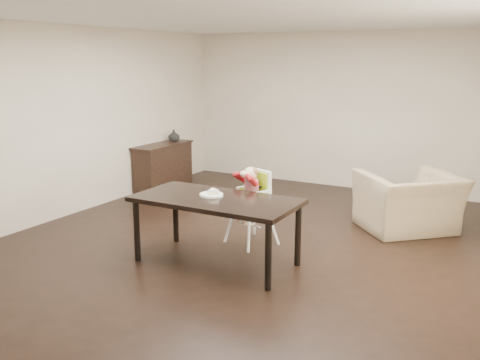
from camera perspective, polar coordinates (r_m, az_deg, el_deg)
The scene contains 8 objects.
ground at distance 6.59m, azimuth 1.71°, elevation -7.00°, with size 7.00×7.00×0.00m, color black.
room_walls at distance 6.21m, azimuth 1.82°, elevation 9.33°, with size 6.02×7.02×2.71m.
dining_table at distance 5.85m, azimuth -2.56°, elevation -2.67°, with size 1.80×0.90×0.75m.
high_chair at distance 6.48m, azimuth 1.38°, elevation -1.03°, with size 0.53×0.53×0.96m.
plate at distance 5.91m, azimuth -3.00°, elevation -1.46°, with size 0.31×0.31×0.07m.
armchair at distance 7.35m, azimuth 17.62°, elevation -1.29°, with size 1.18×0.77×1.03m, color #9E8864.
sideboard at distance 9.43m, azimuth -8.20°, elevation 1.46°, with size 0.44×1.26×0.79m.
vase at distance 9.62m, azimuth -7.07°, elevation 4.70°, with size 0.20×0.21×0.20m, color #99999E.
Camera 1 is at (2.83, -5.51, 2.23)m, focal length 40.00 mm.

